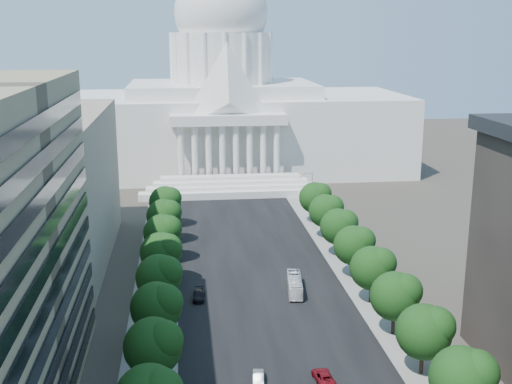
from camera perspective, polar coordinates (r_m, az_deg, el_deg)
name	(u,v)px	position (r m, az deg, el deg)	size (l,w,h in m)	color
road_asphalt	(255,269)	(126.91, -0.09, -6.84)	(30.00, 260.00, 0.01)	black
sidewalk_left	(158,273)	(126.31, -8.75, -7.12)	(8.00, 260.00, 0.02)	gray
sidewalk_right	(349,265)	(130.31, 8.30, -6.43)	(8.00, 260.00, 0.02)	gray
capitol	(222,110)	(214.58, -3.00, 7.29)	(120.00, 56.00, 73.00)	white
office_block_left_far	(8,189)	(135.77, -21.17, 0.21)	(38.00, 52.00, 30.00)	gray
tree_l_d	(155,345)	(85.09, -8.93, -13.29)	(7.79, 7.60, 9.97)	#33261C
tree_l_e	(158,306)	(95.91, -8.68, -10.00)	(7.79, 7.60, 9.97)	#33261C
tree_l_f	(161,276)	(106.98, -8.47, -7.39)	(7.79, 7.60, 9.97)	#33261C
tree_l_g	(163,252)	(118.23, -8.31, -5.27)	(7.79, 7.60, 9.97)	#33261C
tree_l_h	(164,232)	(129.61, -8.18, -3.52)	(7.79, 7.60, 9.97)	#33261C
tree_l_i	(165,215)	(141.10, -8.07, -2.05)	(7.79, 7.60, 9.97)	#33261C
tree_l_j	(166,201)	(152.66, -7.97, -0.81)	(7.79, 7.60, 9.97)	#33261C
tree_r_c	(465,377)	(81.04, 18.10, -15.35)	(7.79, 7.60, 9.97)	#33261C
tree_r_d	(427,330)	(90.76, 14.94, -11.79)	(7.79, 7.60, 9.97)	#33261C
tree_r_e	(397,295)	(100.97, 12.45, -8.91)	(7.79, 7.60, 9.97)	#33261C
tree_r_f	(374,267)	(111.54, 10.47, -6.56)	(7.79, 7.60, 9.97)	#33261C
tree_r_g	(356,244)	(122.37, 8.84, -4.61)	(7.79, 7.60, 9.97)	#33261C
tree_r_h	(340,226)	(133.40, 7.49, -2.98)	(7.79, 7.60, 9.97)	#33261C
tree_r_i	(327,210)	(144.59, 6.34, -1.60)	(7.79, 7.60, 9.97)	#33261C
tree_r_j	(316,197)	(155.89, 5.37, -0.42)	(7.79, 7.60, 9.97)	#33261C
streetlight_c	(407,298)	(101.88, 13.24, -9.13)	(2.61, 0.44, 9.00)	gray
streetlight_d	(362,245)	(124.07, 9.38, -4.68)	(2.61, 0.44, 9.00)	gray
streetlight_e	(332,210)	(147.16, 6.74, -1.59)	(2.61, 0.44, 9.00)	gray
streetlight_f	(310,185)	(170.79, 4.83, 0.66)	(2.61, 0.44, 9.00)	gray
car_silver	(258,379)	(88.39, 0.21, -16.27)	(1.43, 4.09, 1.35)	#A8ABB0
car_red	(323,377)	(89.20, 6.01, -16.03)	(2.32, 5.03, 1.40)	maroon
car_dark_b	(199,295)	(113.40, -5.12, -9.14)	(2.03, 4.98, 1.45)	black
city_bus	(295,284)	(115.93, 3.46, -8.20)	(2.38, 10.18, 2.83)	white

